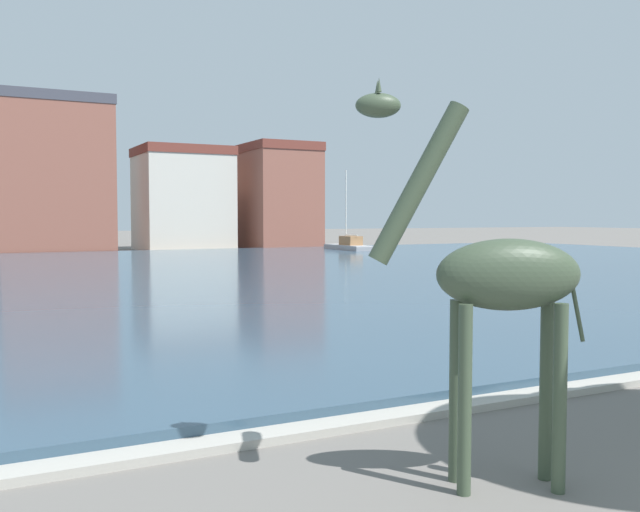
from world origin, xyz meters
TOP-DOWN VIEW (x-y plane):
  - harbor_water at (0.00, 31.18)m, footprint 91.91×48.70m
  - quay_edge_coping at (0.00, 6.58)m, footprint 91.91×0.50m
  - giraffe_statue at (-2.57, 3.95)m, footprint 2.46×1.41m
  - sailboat_grey at (20.80, 49.13)m, footprint 1.82×6.81m
  - townhouse_wide_warehouse at (-1.02, 58.29)m, footprint 8.92×5.38m
  - townhouse_narrow_midrow at (10.12, 60.45)m, footprint 7.99×7.46m
  - townhouse_corner_house at (18.86, 58.98)m, footprint 6.25×7.94m

SIDE VIEW (x-z plane):
  - quay_edge_coping at x=0.00m, z-range 0.00..0.12m
  - harbor_water at x=0.00m, z-range 0.00..0.26m
  - sailboat_grey at x=20.80m, z-range -2.96..3.92m
  - giraffe_statue at x=-2.57m, z-range 0.05..4.53m
  - townhouse_narrow_midrow at x=10.12m, z-range 0.01..9.28m
  - townhouse_corner_house at x=18.86m, z-range 0.01..9.86m
  - townhouse_wide_warehouse at x=-1.02m, z-range 0.02..12.81m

